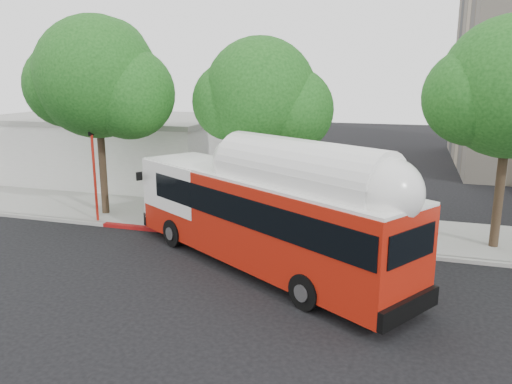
% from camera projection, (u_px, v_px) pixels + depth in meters
% --- Properties ---
extents(ground, '(120.00, 120.00, 0.00)m').
position_uv_depth(ground, '(238.00, 277.00, 17.56)').
color(ground, black).
rests_on(ground, ground).
extents(sidewalk, '(60.00, 5.00, 0.15)m').
position_uv_depth(sidewalk, '(283.00, 224.00, 23.58)').
color(sidewalk, gray).
rests_on(sidewalk, ground).
extents(curb_strip, '(60.00, 0.30, 0.15)m').
position_uv_depth(curb_strip, '(268.00, 241.00, 21.17)').
color(curb_strip, gray).
rests_on(curb_strip, ground).
extents(red_curb_segment, '(10.00, 0.32, 0.16)m').
position_uv_depth(red_curb_segment, '(203.00, 234.00, 22.03)').
color(red_curb_segment, maroon).
rests_on(red_curb_segment, ground).
extents(street_tree_left, '(6.67, 5.80, 9.74)m').
position_uv_depth(street_tree_left, '(106.00, 82.00, 23.68)').
color(street_tree_left, '#2D2116').
rests_on(street_tree_left, ground).
extents(street_tree_mid, '(5.75, 5.00, 8.62)m').
position_uv_depth(street_tree_mid, '(269.00, 99.00, 22.01)').
color(street_tree_mid, '#2D2116').
rests_on(street_tree_mid, ground).
extents(low_commercial_bldg, '(16.20, 10.20, 4.25)m').
position_uv_depth(low_commercial_bldg, '(112.00, 147.00, 34.13)').
color(low_commercial_bldg, silver).
rests_on(low_commercial_bldg, ground).
extents(transit_bus, '(12.55, 9.08, 3.96)m').
position_uv_depth(transit_bus, '(262.00, 219.00, 18.05)').
color(transit_bus, '#AE1A0C').
rests_on(transit_bus, ground).
extents(signal_pole, '(0.13, 0.42, 4.48)m').
position_uv_depth(signal_pole, '(95.00, 176.00, 23.39)').
color(signal_pole, red).
rests_on(signal_pole, ground).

